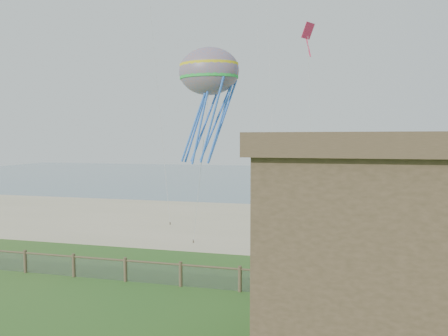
{
  "coord_description": "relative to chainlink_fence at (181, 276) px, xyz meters",
  "views": [
    {
      "loc": [
        6.57,
        -12.37,
        7.28
      ],
      "look_at": [
        1.74,
        8.0,
        5.81
      ],
      "focal_mm": 32.0,
      "sensor_mm": 36.0,
      "label": 1
    }
  ],
  "objects": [
    {
      "name": "sand_beach",
      "position": [
        0.0,
        16.0,
        -0.55
      ],
      "size": [
        72.0,
        20.0,
        0.02
      ],
      "primitive_type": "cube",
      "color": "#BCB288",
      "rests_on": "ground"
    },
    {
      "name": "octopus_kite",
      "position": [
        0.05,
        5.16,
        8.94
      ],
      "size": [
        4.33,
        3.74,
        7.48
      ],
      "primitive_type": null,
      "rotation": [
        0.0,
        0.0,
        -0.39
      ],
      "color": "orange"
    },
    {
      "name": "chainlink_fence",
      "position": [
        0.0,
        0.0,
        0.0
      ],
      "size": [
        36.2,
        0.2,
        1.25
      ],
      "primitive_type": null,
      "color": "#493A29",
      "rests_on": "ground"
    },
    {
      "name": "picnic_table",
      "position": [
        6.53,
        -3.04,
        -0.22
      ],
      "size": [
        1.91,
        1.68,
        0.67
      ],
      "primitive_type": null,
      "rotation": [
        0.0,
        0.0,
        -0.37
      ],
      "color": "brown",
      "rests_on": "ground"
    },
    {
      "name": "kite_red",
      "position": [
        5.67,
        12.37,
        14.28
      ],
      "size": [
        1.96,
        1.88,
        2.3
      ],
      "primitive_type": null,
      "rotation": [
        0.44,
        0.0,
        0.94
      ],
      "color": "#D9264D"
    },
    {
      "name": "ocean",
      "position": [
        0.0,
        60.0,
        -0.55
      ],
      "size": [
        160.0,
        68.0,
        0.02
      ],
      "primitive_type": "cube",
      "color": "slate",
      "rests_on": "ground"
    }
  ]
}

